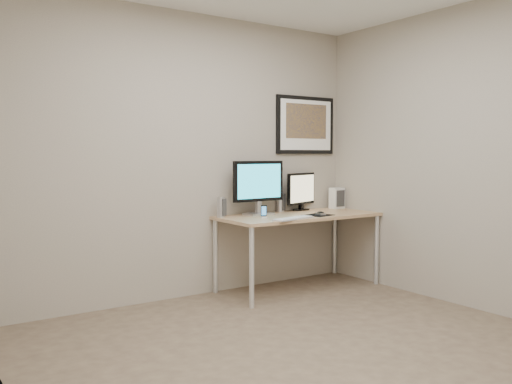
{
  "coord_description": "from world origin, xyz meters",
  "views": [
    {
      "loc": [
        -2.3,
        -2.75,
        1.32
      ],
      "look_at": [
        0.33,
        1.1,
        0.99
      ],
      "focal_mm": 38.0,
      "sensor_mm": 36.0,
      "label": 1
    }
  ],
  "objects_px": {
    "speaker_left": "(221,207)",
    "speaker_right": "(280,202)",
    "phone_dock": "(264,211)",
    "monitor_large": "(258,185)",
    "fan_unit": "(337,198)",
    "desk": "(299,221)",
    "framed_art": "(305,125)",
    "keyboard": "(293,218)",
    "monitor_tv": "(301,190)"
  },
  "relations": [
    {
      "from": "speaker_left",
      "to": "speaker_right",
      "type": "height_order",
      "value": "speaker_right"
    },
    {
      "from": "speaker_right",
      "to": "phone_dock",
      "type": "bearing_deg",
      "value": -165.88
    },
    {
      "from": "monitor_large",
      "to": "speaker_left",
      "type": "relative_size",
      "value": 3.0
    },
    {
      "from": "monitor_large",
      "to": "phone_dock",
      "type": "bearing_deg",
      "value": -115.81
    },
    {
      "from": "monitor_large",
      "to": "speaker_right",
      "type": "relative_size",
      "value": 2.93
    },
    {
      "from": "speaker_right",
      "to": "phone_dock",
      "type": "relative_size",
      "value": 1.65
    },
    {
      "from": "speaker_right",
      "to": "phone_dock",
      "type": "distance_m",
      "value": 0.57
    },
    {
      "from": "speaker_left",
      "to": "fan_unit",
      "type": "xyz_separation_m",
      "value": [
        1.47,
        0.02,
        0.02
      ]
    },
    {
      "from": "desk",
      "to": "fan_unit",
      "type": "bearing_deg",
      "value": 18.11
    },
    {
      "from": "speaker_left",
      "to": "framed_art",
      "type": "bearing_deg",
      "value": -15.22
    },
    {
      "from": "keyboard",
      "to": "speaker_left",
      "type": "bearing_deg",
      "value": 120.1
    },
    {
      "from": "desk",
      "to": "monitor_tv",
      "type": "bearing_deg",
      "value": 47.36
    },
    {
      "from": "monitor_tv",
      "to": "keyboard",
      "type": "height_order",
      "value": "monitor_tv"
    },
    {
      "from": "speaker_right",
      "to": "fan_unit",
      "type": "bearing_deg",
      "value": -28.76
    },
    {
      "from": "monitor_tv",
      "to": "framed_art",
      "type": "bearing_deg",
      "value": 9.51
    },
    {
      "from": "fan_unit",
      "to": "monitor_large",
      "type": "bearing_deg",
      "value": -178.61
    },
    {
      "from": "keyboard",
      "to": "desk",
      "type": "bearing_deg",
      "value": 30.94
    },
    {
      "from": "speaker_left",
      "to": "fan_unit",
      "type": "height_order",
      "value": "fan_unit"
    },
    {
      "from": "framed_art",
      "to": "speaker_left",
      "type": "height_order",
      "value": "framed_art"
    },
    {
      "from": "monitor_tv",
      "to": "phone_dock",
      "type": "bearing_deg",
      "value": -174.74
    },
    {
      "from": "monitor_large",
      "to": "fan_unit",
      "type": "relative_size",
      "value": 2.57
    },
    {
      "from": "monitor_tv",
      "to": "speaker_left",
      "type": "xyz_separation_m",
      "value": [
        -1.01,
        -0.07,
        -0.11
      ]
    },
    {
      "from": "monitor_tv",
      "to": "speaker_right",
      "type": "distance_m",
      "value": 0.28
    },
    {
      "from": "speaker_right",
      "to": "keyboard",
      "type": "xyz_separation_m",
      "value": [
        -0.29,
        -0.58,
        -0.09
      ]
    },
    {
      "from": "desk",
      "to": "speaker_right",
      "type": "distance_m",
      "value": 0.34
    },
    {
      "from": "desk",
      "to": "framed_art",
      "type": "relative_size",
      "value": 2.13
    },
    {
      "from": "monitor_large",
      "to": "fan_unit",
      "type": "bearing_deg",
      "value": 0.22
    },
    {
      "from": "keyboard",
      "to": "fan_unit",
      "type": "height_order",
      "value": "fan_unit"
    },
    {
      "from": "speaker_left",
      "to": "speaker_right",
      "type": "xyz_separation_m",
      "value": [
        0.75,
        0.09,
        0.0
      ]
    },
    {
      "from": "framed_art",
      "to": "monitor_tv",
      "type": "xyz_separation_m",
      "value": [
        -0.09,
        -0.05,
        -0.68
      ]
    },
    {
      "from": "desk",
      "to": "framed_art",
      "type": "distance_m",
      "value": 1.07
    },
    {
      "from": "speaker_left",
      "to": "monitor_tv",
      "type": "bearing_deg",
      "value": -17.53
    },
    {
      "from": "desk",
      "to": "speaker_left",
      "type": "bearing_deg",
      "value": 164.06
    },
    {
      "from": "speaker_right",
      "to": "phone_dock",
      "type": "height_order",
      "value": "speaker_right"
    },
    {
      "from": "framed_art",
      "to": "speaker_right",
      "type": "height_order",
      "value": "framed_art"
    },
    {
      "from": "monitor_tv",
      "to": "fan_unit",
      "type": "height_order",
      "value": "monitor_tv"
    },
    {
      "from": "framed_art",
      "to": "keyboard",
      "type": "distance_m",
      "value": 1.25
    },
    {
      "from": "desk",
      "to": "monitor_large",
      "type": "bearing_deg",
      "value": 152.18
    },
    {
      "from": "monitor_large",
      "to": "speaker_right",
      "type": "bearing_deg",
      "value": 15.83
    },
    {
      "from": "framed_art",
      "to": "phone_dock",
      "type": "relative_size",
      "value": 6.29
    },
    {
      "from": "monitor_tv",
      "to": "speaker_right",
      "type": "relative_size",
      "value": 2.45
    },
    {
      "from": "phone_dock",
      "to": "keyboard",
      "type": "bearing_deg",
      "value": -33.36
    },
    {
      "from": "phone_dock",
      "to": "keyboard",
      "type": "distance_m",
      "value": 0.29
    },
    {
      "from": "keyboard",
      "to": "framed_art",
      "type": "bearing_deg",
      "value": 30.53
    },
    {
      "from": "phone_dock",
      "to": "desk",
      "type": "bearing_deg",
      "value": 27.39
    },
    {
      "from": "speaker_left",
      "to": "fan_unit",
      "type": "bearing_deg",
      "value": -20.51
    },
    {
      "from": "desk",
      "to": "speaker_right",
      "type": "xyz_separation_m",
      "value": [
        0.0,
        0.3,
        0.16
      ]
    },
    {
      "from": "desk",
      "to": "speaker_right",
      "type": "relative_size",
      "value": 8.16
    },
    {
      "from": "speaker_left",
      "to": "phone_dock",
      "type": "relative_size",
      "value": 1.61
    },
    {
      "from": "monitor_large",
      "to": "speaker_left",
      "type": "distance_m",
      "value": 0.45
    }
  ]
}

